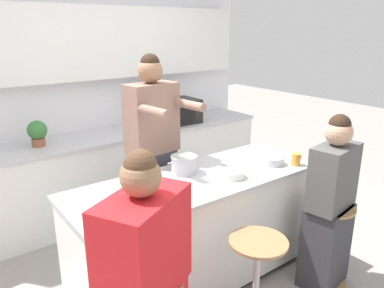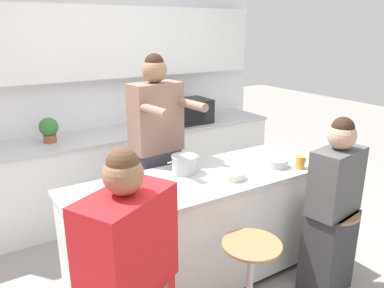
# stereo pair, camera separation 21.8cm
# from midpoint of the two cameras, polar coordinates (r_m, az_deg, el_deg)

# --- Properties ---
(ground_plane) EXTENTS (16.00, 16.00, 0.00)m
(ground_plane) POSITION_cam_midpoint_polar(r_m,az_deg,el_deg) (3.27, 2.76, -19.93)
(ground_plane) COLOR gray
(wall_back) EXTENTS (3.98, 0.22, 2.70)m
(wall_back) POSITION_cam_midpoint_polar(r_m,az_deg,el_deg) (4.28, -11.55, 11.14)
(wall_back) COLOR white
(wall_back) RESTS_ON ground_plane
(back_counter) EXTENTS (3.69, 0.65, 0.90)m
(back_counter) POSITION_cam_midpoint_polar(r_m,az_deg,el_deg) (4.25, -9.16, -4.01)
(back_counter) COLOR white
(back_counter) RESTS_ON ground_plane
(kitchen_island) EXTENTS (2.00, 0.73, 0.90)m
(kitchen_island) POSITION_cam_midpoint_polar(r_m,az_deg,el_deg) (3.01, 2.88, -13.05)
(kitchen_island) COLOR black
(kitchen_island) RESTS_ON ground_plane
(bar_stool_center) EXTENTS (0.38, 0.38, 0.68)m
(bar_stool_center) POSITION_cam_midpoint_polar(r_m,az_deg,el_deg) (2.65, 11.28, -20.19)
(bar_stool_center) COLOR #997047
(bar_stool_center) RESTS_ON ground_plane
(bar_stool_rightmost) EXTENTS (0.38, 0.38, 0.68)m
(bar_stool_rightmost) POSITION_cam_midpoint_polar(r_m,az_deg,el_deg) (3.18, 22.01, -14.28)
(bar_stool_rightmost) COLOR #997047
(bar_stool_rightmost) RESTS_ON ground_plane
(person_cooking) EXTENTS (0.48, 0.58, 1.78)m
(person_cooking) POSITION_cam_midpoint_polar(r_m,az_deg,el_deg) (3.24, -3.38, -2.37)
(person_cooking) COLOR #383842
(person_cooking) RESTS_ON ground_plane
(person_wrapped_blanket) EXTENTS (0.58, 0.49, 1.45)m
(person_wrapped_blanket) POSITION_cam_midpoint_polar(r_m,az_deg,el_deg) (2.09, -6.32, -21.07)
(person_wrapped_blanket) COLOR red
(person_wrapped_blanket) RESTS_ON ground_plane
(person_seated_near) EXTENTS (0.45, 0.32, 1.39)m
(person_seated_near) POSITION_cam_midpoint_polar(r_m,az_deg,el_deg) (3.05, 22.53, -10.20)
(person_seated_near) COLOR #333338
(person_seated_near) RESTS_ON ground_plane
(cooking_pot) EXTENTS (0.29, 0.20, 0.14)m
(cooking_pot) POSITION_cam_midpoint_polar(r_m,az_deg,el_deg) (2.89, 0.97, -3.12)
(cooking_pot) COLOR #B7BABC
(cooking_pot) RESTS_ON kitchen_island
(fruit_bowl) EXTENTS (0.18, 0.18, 0.06)m
(fruit_bowl) POSITION_cam_midpoint_polar(r_m,az_deg,el_deg) (3.14, 14.74, -2.81)
(fruit_bowl) COLOR #B7BABC
(fruit_bowl) RESTS_ON kitchen_island
(mixing_bowl_steel) EXTENTS (0.18, 0.18, 0.06)m
(mixing_bowl_steel) POSITION_cam_midpoint_polar(r_m,az_deg,el_deg) (2.82, 8.43, -4.76)
(mixing_bowl_steel) COLOR silver
(mixing_bowl_steel) RESTS_ON kitchen_island
(coffee_cup_near) EXTENTS (0.11, 0.08, 0.10)m
(coffee_cup_near) POSITION_cam_midpoint_polar(r_m,az_deg,el_deg) (3.15, 18.10, -2.68)
(coffee_cup_near) COLOR orange
(coffee_cup_near) RESTS_ON kitchen_island
(coffee_cup_far) EXTENTS (0.11, 0.08, 0.09)m
(coffee_cup_far) POSITION_cam_midpoint_polar(r_m,az_deg,el_deg) (2.55, -4.89, -6.72)
(coffee_cup_far) COLOR white
(coffee_cup_far) RESTS_ON kitchen_island
(banana_bunch) EXTENTS (0.14, 0.10, 0.05)m
(banana_bunch) POSITION_cam_midpoint_polar(r_m,az_deg,el_deg) (2.32, -8.41, -10.01)
(banana_bunch) COLOR yellow
(banana_bunch) RESTS_ON kitchen_island
(microwave) EXTENTS (0.53, 0.38, 0.28)m
(microwave) POSITION_cam_midpoint_polar(r_m,az_deg,el_deg) (4.42, 0.69, 4.99)
(microwave) COLOR black
(microwave) RESTS_ON back_counter
(potted_plant) EXTENTS (0.18, 0.18, 0.25)m
(potted_plant) POSITION_cam_midpoint_polar(r_m,az_deg,el_deg) (3.86, -19.50, 2.17)
(potted_plant) COLOR #93563D
(potted_plant) RESTS_ON back_counter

